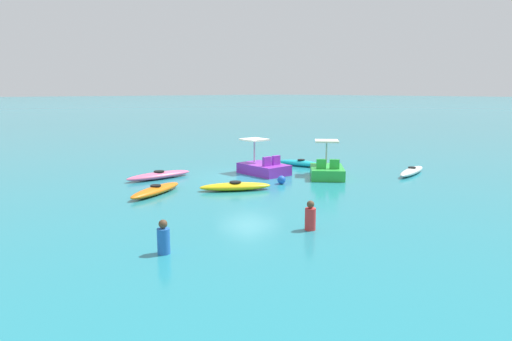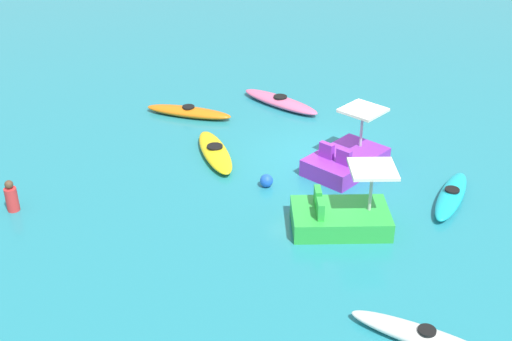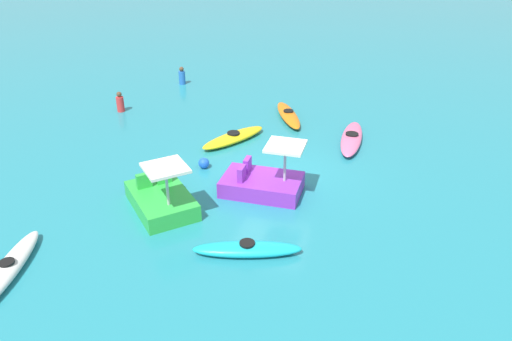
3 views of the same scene
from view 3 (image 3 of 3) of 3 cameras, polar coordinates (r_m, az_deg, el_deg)
The scene contains 11 objects.
ground_plane at distance 15.90m, azimuth 1.80°, elevation -0.96°, with size 600.00×600.00×0.00m, color teal.
kayak_cyan at distance 12.47m, azimuth -1.03°, elevation -9.11°, with size 1.29×2.82×0.37m.
kayak_yellow at distance 18.47m, azimuth -2.63°, elevation 3.86°, with size 2.86×2.18×0.37m.
kayak_orange at distance 20.62m, azimuth 3.78°, elevation 6.46°, with size 3.04×1.84×0.37m.
kayak_pink at distance 18.71m, azimuth 11.04°, elevation 3.68°, with size 3.27×0.79×0.37m.
kayak_white at distance 13.25m, azimuth -26.81°, elevation -10.12°, with size 3.13×1.21×0.37m.
pedal_boat_purple at distance 14.99m, azimuth 0.76°, elevation -1.39°, with size 1.56×2.48×1.68m.
pedal_boat_green at distance 14.44m, azimuth -10.94°, elevation -3.19°, with size 2.78×2.73×1.68m.
buoy_blue at distance 16.57m, azimuth -6.08°, elevation 0.86°, with size 0.37×0.37×0.37m, color blue.
person_near_shore at distance 22.09m, azimuth -15.50°, elevation 7.59°, with size 0.42×0.42×0.88m.
person_by_kayaks at distance 25.19m, azimuth -8.60°, elevation 10.74°, with size 0.42×0.42×0.88m.
Camera 3 is at (-13.63, -2.92, 7.65)m, focal length 34.43 mm.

